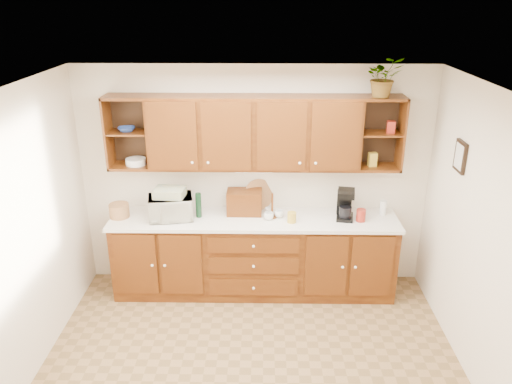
{
  "coord_description": "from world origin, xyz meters",
  "views": [
    {
      "loc": [
        0.11,
        -3.66,
        3.3
      ],
      "look_at": [
        0.03,
        1.15,
        1.37
      ],
      "focal_mm": 35.0,
      "sensor_mm": 36.0,
      "label": 1
    }
  ],
  "objects_px": {
    "bread_box": "(244,202)",
    "coffee_maker": "(345,205)",
    "potted_plant": "(384,77)",
    "microwave": "(171,208)"
  },
  "relations": [
    {
      "from": "coffee_maker",
      "to": "potted_plant",
      "type": "distance_m",
      "value": 1.43
    },
    {
      "from": "bread_box",
      "to": "coffee_maker",
      "type": "xyz_separation_m",
      "value": [
        1.13,
        -0.11,
        0.02
      ]
    },
    {
      "from": "microwave",
      "to": "coffee_maker",
      "type": "bearing_deg",
      "value": -9.49
    },
    {
      "from": "microwave",
      "to": "bread_box",
      "type": "xyz_separation_m",
      "value": [
        0.82,
        0.16,
        0.01
      ]
    },
    {
      "from": "microwave",
      "to": "potted_plant",
      "type": "relative_size",
      "value": 1.16
    },
    {
      "from": "potted_plant",
      "to": "bread_box",
      "type": "bearing_deg",
      "value": 178.65
    },
    {
      "from": "microwave",
      "to": "potted_plant",
      "type": "height_order",
      "value": "potted_plant"
    },
    {
      "from": "coffee_maker",
      "to": "potted_plant",
      "type": "bearing_deg",
      "value": 23.42
    },
    {
      "from": "bread_box",
      "to": "microwave",
      "type": "bearing_deg",
      "value": -168.43
    },
    {
      "from": "coffee_maker",
      "to": "potted_plant",
      "type": "relative_size",
      "value": 0.83
    }
  ]
}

